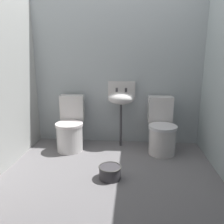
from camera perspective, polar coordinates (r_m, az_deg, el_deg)
name	(u,v)px	position (r m, az deg, el deg)	size (l,w,h in m)	color
ground_plane	(110,177)	(2.89, -0.50, -15.74)	(2.98, 2.62, 0.08)	slate
wall_back	(117,69)	(3.67, 1.22, 10.58)	(2.98, 0.10, 2.35)	#A4ACAF
toilet_left	(71,128)	(3.55, -10.13, -3.83)	(0.43, 0.61, 0.78)	silver
toilet_right	(162,130)	(3.46, 12.04, -4.41)	(0.42, 0.61, 0.78)	silver
sink	(121,98)	(3.51, 2.25, 3.48)	(0.42, 0.35, 0.99)	#3A373C
bucket	(110,172)	(2.76, -0.48, -14.47)	(0.27, 0.27, 0.15)	#3A373C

